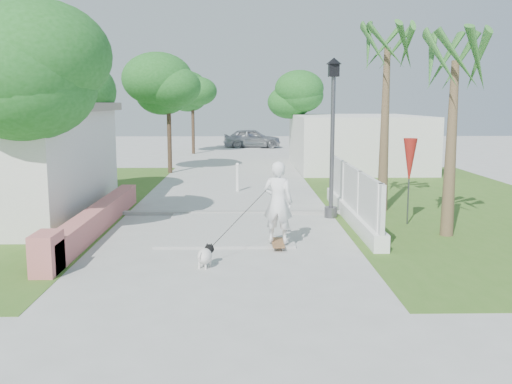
{
  "coord_description": "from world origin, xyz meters",
  "views": [
    {
      "loc": [
        0.45,
        -10.34,
        3.23
      ],
      "look_at": [
        0.73,
        3.18,
        1.1
      ],
      "focal_mm": 40.0,
      "sensor_mm": 36.0,
      "label": 1
    }
  ],
  "objects_px": {
    "street_lamp": "(332,132)",
    "dog": "(206,255)",
    "bollard": "(238,177)",
    "patio_umbrella": "(410,162)",
    "skateboarder": "(247,214)",
    "parked_car": "(252,138)"
  },
  "relations": [
    {
      "from": "street_lamp",
      "to": "skateboarder",
      "type": "height_order",
      "value": "street_lamp"
    },
    {
      "from": "patio_umbrella",
      "to": "skateboarder",
      "type": "relative_size",
      "value": 1.18
    },
    {
      "from": "bollard",
      "to": "dog",
      "type": "xyz_separation_m",
      "value": [
        -0.53,
        -9.38,
        -0.34
      ]
    },
    {
      "from": "skateboarder",
      "to": "parked_car",
      "type": "distance_m",
      "value": 28.96
    },
    {
      "from": "skateboarder",
      "to": "dog",
      "type": "height_order",
      "value": "skateboarder"
    },
    {
      "from": "skateboarder",
      "to": "parked_car",
      "type": "bearing_deg",
      "value": -73.8
    },
    {
      "from": "dog",
      "to": "parked_car",
      "type": "distance_m",
      "value": 30.03
    },
    {
      "from": "street_lamp",
      "to": "patio_umbrella",
      "type": "distance_m",
      "value": 2.27
    },
    {
      "from": "street_lamp",
      "to": "parked_car",
      "type": "distance_m",
      "value": 25.25
    },
    {
      "from": "street_lamp",
      "to": "dog",
      "type": "bearing_deg",
      "value": -123.47
    },
    {
      "from": "patio_umbrella",
      "to": "skateboarder",
      "type": "xyz_separation_m",
      "value": [
        -4.29,
        -2.83,
        -0.83
      ]
    },
    {
      "from": "patio_umbrella",
      "to": "dog",
      "type": "height_order",
      "value": "patio_umbrella"
    },
    {
      "from": "bollard",
      "to": "patio_umbrella",
      "type": "height_order",
      "value": "patio_umbrella"
    },
    {
      "from": "parked_car",
      "to": "dog",
      "type": "bearing_deg",
      "value": 172.36
    },
    {
      "from": "street_lamp",
      "to": "skateboarder",
      "type": "bearing_deg",
      "value": -121.97
    },
    {
      "from": "parked_car",
      "to": "street_lamp",
      "type": "bearing_deg",
      "value": 179.22
    },
    {
      "from": "street_lamp",
      "to": "dog",
      "type": "distance_m",
      "value": 6.24
    },
    {
      "from": "patio_umbrella",
      "to": "parked_car",
      "type": "relative_size",
      "value": 0.56
    },
    {
      "from": "bollard",
      "to": "patio_umbrella",
      "type": "relative_size",
      "value": 0.47
    },
    {
      "from": "bollard",
      "to": "skateboarder",
      "type": "height_order",
      "value": "skateboarder"
    },
    {
      "from": "dog",
      "to": "bollard",
      "type": "bearing_deg",
      "value": 107.09
    },
    {
      "from": "skateboarder",
      "to": "dog",
      "type": "xyz_separation_m",
      "value": [
        -0.84,
        -1.05,
        -0.61
      ]
    }
  ]
}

